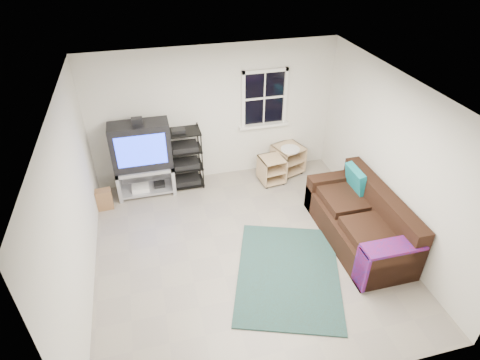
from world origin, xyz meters
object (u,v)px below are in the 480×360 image
object	(u,v)px
side_table_right	(287,157)
av_rack	(186,162)
side_table_left	(271,168)
sofa	(361,222)
tv_unit	(142,153)

from	to	relation	value
side_table_right	av_rack	bearing A→B (deg)	179.42
av_rack	side_table_left	world-z (taller)	av_rack
av_rack	side_table_left	xyz separation A→B (m)	(1.61, -0.27, -0.24)
sofa	av_rack	bearing A→B (deg)	137.80
tv_unit	side_table_right	distance (m)	2.85
side_table_left	side_table_right	bearing A→B (deg)	30.65
av_rack	sofa	world-z (taller)	av_rack
av_rack	sofa	size ratio (longest dim) A/B	0.57
tv_unit	sofa	xyz separation A→B (m)	(3.25, -2.20, -0.50)
av_rack	side_table_left	size ratio (longest dim) A/B	2.26
sofa	side_table_right	bearing A→B (deg)	101.27
side_table_left	side_table_right	size ratio (longest dim) A/B	0.80
tv_unit	side_table_left	xyz separation A→B (m)	(2.38, -0.23, -0.56)
av_rack	sofa	distance (m)	3.34
side_table_left	side_table_right	distance (m)	0.49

